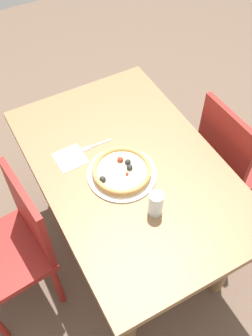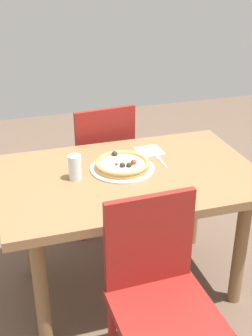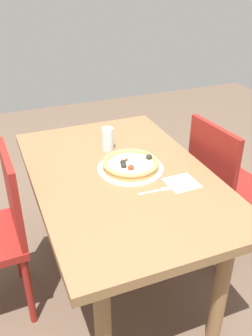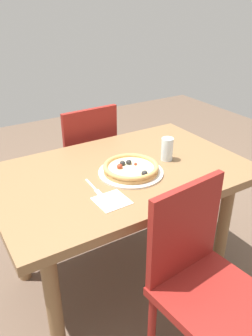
{
  "view_description": "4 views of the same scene",
  "coord_description": "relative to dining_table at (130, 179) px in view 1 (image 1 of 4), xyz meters",
  "views": [
    {
      "loc": [
        -1.01,
        0.58,
        2.19
      ],
      "look_at": [
        -0.01,
        0.03,
        0.74
      ],
      "focal_mm": 41.52,
      "sensor_mm": 36.0,
      "label": 1
    },
    {
      "loc": [
        -0.61,
        -1.93,
        1.77
      ],
      "look_at": [
        -0.01,
        0.03,
        0.74
      ],
      "focal_mm": 47.99,
      "sensor_mm": 36.0,
      "label": 2
    },
    {
      "loc": [
        1.46,
        -0.56,
        1.65
      ],
      "look_at": [
        -0.01,
        0.03,
        0.74
      ],
      "focal_mm": 39.65,
      "sensor_mm": 36.0,
      "label": 3
    },
    {
      "loc": [
        0.78,
        1.33,
        1.53
      ],
      "look_at": [
        -0.01,
        0.03,
        0.74
      ],
      "focal_mm": 35.98,
      "sensor_mm": 36.0,
      "label": 4
    }
  ],
  "objects": [
    {
      "name": "ground_plane",
      "position": [
        0.0,
        0.0,
        -0.62
      ],
      "size": [
        6.0,
        6.0,
        0.0
      ],
      "primitive_type": "plane",
      "color": "brown"
    },
    {
      "name": "napkin",
      "position": [
        0.19,
        0.23,
        0.1
      ],
      "size": [
        0.14,
        0.14,
        0.0
      ],
      "primitive_type": "cube",
      "rotation": [
        0.0,
        0.0,
        0.03
      ],
      "color": "white",
      "rests_on": "dining_table"
    },
    {
      "name": "plate",
      "position": [
        -0.02,
        0.06,
        0.1
      ],
      "size": [
        0.33,
        0.33,
        0.01
      ],
      "primitive_type": "cylinder",
      "color": "silver",
      "rests_on": "dining_table"
    },
    {
      "name": "dining_table",
      "position": [
        0.0,
        0.0,
        0.0
      ],
      "size": [
        1.31,
        0.85,
        0.72
      ],
      "color": "olive",
      "rests_on": "ground"
    },
    {
      "name": "chair_near",
      "position": [
        -0.08,
        -0.64,
        -0.13
      ],
      "size": [
        0.41,
        0.41,
        0.89
      ],
      "rotation": [
        0.0,
        0.0,
        3.17
      ],
      "color": "maroon",
      "rests_on": "ground"
    },
    {
      "name": "pizza",
      "position": [
        -0.02,
        0.06,
        0.13
      ],
      "size": [
        0.28,
        0.28,
        0.05
      ],
      "color": "tan",
      "rests_on": "plate"
    },
    {
      "name": "drinking_glass",
      "position": [
        -0.27,
        0.03,
        0.16
      ],
      "size": [
        0.06,
        0.06,
        0.13
      ],
      "primitive_type": "cylinder",
      "color": "silver",
      "rests_on": "dining_table"
    },
    {
      "name": "chair_far",
      "position": [
        -0.0,
        0.64,
        -0.13
      ],
      "size": [
        0.44,
        0.44,
        0.89
      ],
      "rotation": [
        0.0,
        0.0,
        0.1
      ],
      "color": "maroon",
      "rests_on": "ground"
    },
    {
      "name": "fork",
      "position": [
        0.2,
        0.1,
        0.1
      ],
      "size": [
        0.02,
        0.17,
        0.0
      ],
      "rotation": [
        0.0,
        0.0,
        1.54
      ],
      "color": "silver",
      "rests_on": "dining_table"
    }
  ]
}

